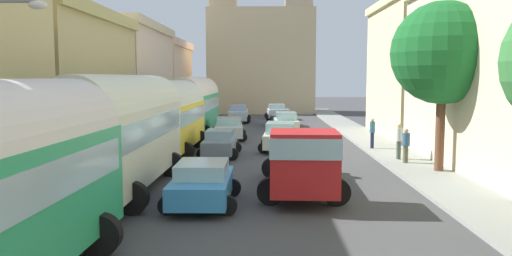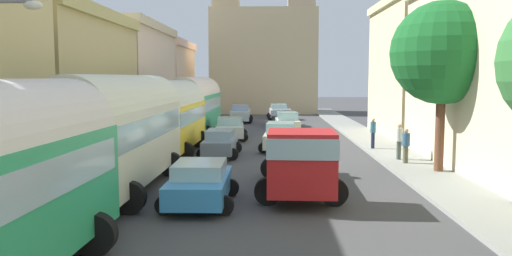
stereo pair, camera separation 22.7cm
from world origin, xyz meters
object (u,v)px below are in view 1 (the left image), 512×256
Objects in this scene: parked_bus_3 at (194,103)px; car_1 at (286,123)px; car_2 at (280,118)px; car_0 at (280,136)px; car_5 at (220,143)px; car_7 at (238,114)px; car_6 at (229,128)px; car_4 at (202,183)px; parked_bus_1 at (123,127)px; pedestrian_2 at (399,140)px; car_3 at (277,112)px; pedestrian_0 at (372,132)px; parked_bus_2 at (170,114)px; pedestrian_1 at (406,144)px; cargo_truck_0 at (302,161)px.

parked_bus_3 reaches higher than car_1.
car_0 is at bearing -91.78° from car_2.
car_7 is (-0.09, 20.05, 0.09)m from car_5.
car_4 is at bearing -88.74° from car_6.
car_5 is (2.71, 8.25, -1.63)m from parked_bus_1.
car_5 is at bearing -89.74° from car_7.
car_6 is at bearing -139.96° from car_1.
car_2 is 2.05× the size of pedestrian_2.
car_3 is 23.55m from car_5.
pedestrian_0 is (8.39, 2.26, 0.35)m from car_5.
parked_bus_1 is 15.77m from car_6.
parked_bus_2 is at bearing -105.39° from car_3.
car_5 is (-3.21, -2.32, -0.07)m from car_0.
car_3 is at bearing 84.57° from car_4.
car_3 is at bearing 102.24° from pedestrian_2.
parked_bus_3 reaches higher than car_6.
parked_bus_1 reaches higher than pedestrian_1.
pedestrian_1 is at bearing -78.14° from car_3.
parked_bus_1 is at bearing -154.03° from pedestrian_1.
pedestrian_2 is at bearing 44.96° from car_4.
car_3 is 4.83m from car_7.
parked_bus_3 is 2.56× the size of car_2.
pedestrian_0 is (11.10, -7.49, -1.21)m from parked_bus_3.
car_6 is 2.31× the size of pedestrian_1.
parked_bus_2 is 2.18× the size of car_3.
cargo_truck_0 reaches higher than car_5.
parked_bus_1 is 2.35× the size of car_6.
parked_bus_1 is at bearing -101.13° from car_3.
car_1 is 1.09× the size of car_3.
car_7 reaches higher than car_0.
cargo_truck_0 is (6.33, -18.61, -1.03)m from parked_bus_3.
car_4 is 2.15× the size of pedestrian_0.
parked_bus_2 is at bearing -172.27° from pedestrian_0.
car_4 is 14.74m from pedestrian_0.
pedestrian_1 is at bearing -87.38° from pedestrian_2.
parked_bus_3 is at bearing -114.62° from car_3.
parked_bus_3 is 2.61× the size of car_3.
cargo_truck_0 reaches higher than car_6.
car_3 is 0.90× the size of car_7.
car_7 is at bearing -137.93° from car_3.
pedestrian_1 reaches higher than car_4.
car_2 is at bearing 106.16° from pedestrian_2.
car_0 is at bearing 35.88° from car_5.
car_0 is 20.97m from car_3.
parked_bus_1 is at bearing -90.00° from parked_bus_2.
pedestrian_0 is 1.05× the size of pedestrian_1.
cargo_truck_0 is at bearing -90.76° from car_1.
car_3 is 0.93× the size of car_6.
car_6 is (-3.70, -9.31, 0.02)m from car_2.
cargo_truck_0 reaches higher than pedestrian_1.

